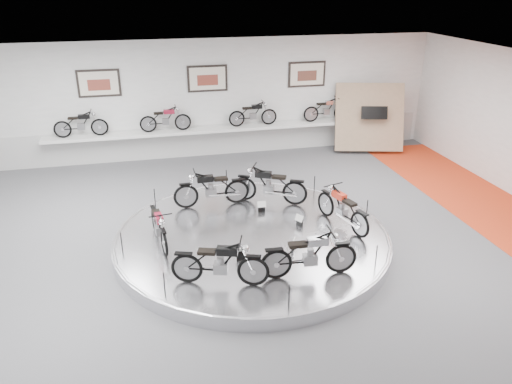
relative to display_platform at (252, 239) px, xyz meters
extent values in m
plane|color=#4C4C4E|center=(0.00, -0.30, -0.15)|extent=(16.00, 16.00, 0.00)
plane|color=white|center=(0.00, -0.30, 3.85)|extent=(16.00, 16.00, 0.00)
plane|color=white|center=(0.00, 6.70, 1.85)|extent=(16.00, 0.00, 16.00)
cube|color=#D4461B|center=(6.80, -0.30, -0.14)|extent=(2.40, 12.60, 0.01)
cube|color=#BCBCBA|center=(0.00, 6.68, 0.40)|extent=(15.68, 0.04, 1.10)
cylinder|color=silver|center=(0.00, 0.00, 0.00)|extent=(6.40, 6.40, 0.30)
torus|color=#B2B2BA|center=(0.00, 0.00, 0.12)|extent=(6.40, 6.40, 0.10)
cube|color=silver|center=(0.00, 6.40, 0.85)|extent=(11.00, 0.55, 0.10)
cube|color=beige|center=(-3.50, 6.66, 2.55)|extent=(1.35, 0.06, 0.88)
cube|color=beige|center=(0.00, 6.66, 2.55)|extent=(1.35, 0.06, 0.88)
cube|color=beige|center=(3.50, 6.66, 2.55)|extent=(1.35, 0.06, 0.88)
cube|color=#9F7E62|center=(5.60, 5.80, 1.10)|extent=(2.56, 1.52, 2.30)
camera|label=1|loc=(-2.29, -10.08, 5.69)|focal=35.00mm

